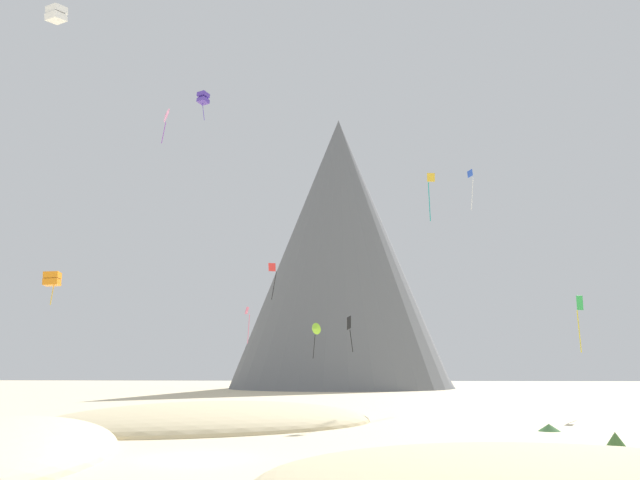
{
  "coord_description": "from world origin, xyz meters",
  "views": [
    {
      "loc": [
        8.07,
        -27.84,
        3.67
      ],
      "look_at": [
        1.66,
        38.87,
        17.28
      ],
      "focal_mm": 36.04,
      "sensor_mm": 36.0,
      "label": 1
    }
  ],
  "objects_px": {
    "kite_pink_high": "(166,115)",
    "bush_ridge_crest": "(322,416)",
    "bush_mid_center": "(297,420)",
    "kite_rainbow_low": "(248,318)",
    "kite_green_low": "(580,313)",
    "bush_low_patch": "(549,427)",
    "kite_white_high": "(56,14)",
    "kite_gold_mid": "(430,187)",
    "kite_red_mid": "(273,272)",
    "kite_blue_high": "(471,181)",
    "kite_indigo_high": "(203,98)",
    "rock_massif": "(345,257)",
    "bush_far_right": "(616,445)",
    "kite_black_low": "(349,326)",
    "kite_lime_low": "(315,329)",
    "kite_orange_low": "(52,279)"
  },
  "relations": [
    {
      "from": "kite_pink_high",
      "to": "bush_ridge_crest",
      "type": "bearing_deg",
      "value": 27.72
    },
    {
      "from": "bush_mid_center",
      "to": "kite_rainbow_low",
      "type": "height_order",
      "value": "kite_rainbow_low"
    },
    {
      "from": "kite_green_low",
      "to": "bush_ridge_crest",
      "type": "bearing_deg",
      "value": -74.97
    },
    {
      "from": "bush_low_patch",
      "to": "bush_ridge_crest",
      "type": "relative_size",
      "value": 0.56
    },
    {
      "from": "kite_white_high",
      "to": "kite_gold_mid",
      "type": "height_order",
      "value": "kite_white_high"
    },
    {
      "from": "kite_white_high",
      "to": "kite_red_mid",
      "type": "xyz_separation_m",
      "value": [
        15.21,
        28.65,
        -19.45
      ]
    },
    {
      "from": "bush_ridge_crest",
      "to": "kite_blue_high",
      "type": "height_order",
      "value": "kite_blue_high"
    },
    {
      "from": "bush_low_patch",
      "to": "kite_green_low",
      "type": "height_order",
      "value": "kite_green_low"
    },
    {
      "from": "kite_blue_high",
      "to": "kite_pink_high",
      "type": "height_order",
      "value": "kite_pink_high"
    },
    {
      "from": "bush_mid_center",
      "to": "kite_indigo_high",
      "type": "height_order",
      "value": "kite_indigo_high"
    },
    {
      "from": "rock_massif",
      "to": "kite_gold_mid",
      "type": "height_order",
      "value": "rock_massif"
    },
    {
      "from": "kite_gold_mid",
      "to": "bush_far_right",
      "type": "bearing_deg",
      "value": 132.79
    },
    {
      "from": "kite_rainbow_low",
      "to": "kite_white_high",
      "type": "relative_size",
      "value": 2.37
    },
    {
      "from": "kite_black_low",
      "to": "kite_pink_high",
      "type": "distance_m",
      "value": 35.13
    },
    {
      "from": "kite_lime_low",
      "to": "kite_orange_low",
      "type": "bearing_deg",
      "value": -98.65
    },
    {
      "from": "kite_indigo_high",
      "to": "kite_gold_mid",
      "type": "distance_m",
      "value": 42.68
    },
    {
      "from": "bush_low_patch",
      "to": "kite_white_high",
      "type": "relative_size",
      "value": 0.72
    },
    {
      "from": "bush_mid_center",
      "to": "kite_red_mid",
      "type": "distance_m",
      "value": 40.25
    },
    {
      "from": "rock_massif",
      "to": "kite_pink_high",
      "type": "relative_size",
      "value": 13.55
    },
    {
      "from": "bush_low_patch",
      "to": "kite_indigo_high",
      "type": "bearing_deg",
      "value": 129.91
    },
    {
      "from": "kite_red_mid",
      "to": "kite_white_high",
      "type": "bearing_deg",
      "value": 134.6
    },
    {
      "from": "kite_pink_high",
      "to": "kite_rainbow_low",
      "type": "bearing_deg",
      "value": 105.27
    },
    {
      "from": "kite_rainbow_low",
      "to": "kite_pink_high",
      "type": "height_order",
      "value": "kite_pink_high"
    },
    {
      "from": "kite_blue_high",
      "to": "kite_black_low",
      "type": "xyz_separation_m",
      "value": [
        -14.29,
        -13.16,
        -18.37
      ]
    },
    {
      "from": "kite_lime_low",
      "to": "kite_rainbow_low",
      "type": "relative_size",
      "value": 0.94
    },
    {
      "from": "kite_blue_high",
      "to": "bush_far_right",
      "type": "bearing_deg",
      "value": -172.96
    },
    {
      "from": "kite_lime_low",
      "to": "kite_indigo_high",
      "type": "height_order",
      "value": "kite_indigo_high"
    },
    {
      "from": "bush_far_right",
      "to": "kite_blue_high",
      "type": "distance_m",
      "value": 53.45
    },
    {
      "from": "kite_green_low",
      "to": "kite_orange_low",
      "type": "distance_m",
      "value": 45.98
    },
    {
      "from": "kite_pink_high",
      "to": "kite_red_mid",
      "type": "xyz_separation_m",
      "value": [
        11.97,
        8.02,
        -18.09
      ]
    },
    {
      "from": "bush_mid_center",
      "to": "kite_red_mid",
      "type": "bearing_deg",
      "value": 102.43
    },
    {
      "from": "kite_black_low",
      "to": "kite_white_high",
      "type": "xyz_separation_m",
      "value": [
        -25.61,
        -13.08,
        27.39
      ]
    },
    {
      "from": "kite_white_high",
      "to": "rock_massif",
      "type": "bearing_deg",
      "value": -81.69
    },
    {
      "from": "rock_massif",
      "to": "kite_indigo_high",
      "type": "relative_size",
      "value": 14.65
    },
    {
      "from": "kite_green_low",
      "to": "kite_white_high",
      "type": "bearing_deg",
      "value": -82.07
    },
    {
      "from": "bush_ridge_crest",
      "to": "kite_green_low",
      "type": "xyz_separation_m",
      "value": [
        21.43,
        5.71,
        8.22
      ]
    },
    {
      "from": "kite_orange_low",
      "to": "kite_white_high",
      "type": "bearing_deg",
      "value": 173.34
    },
    {
      "from": "kite_indigo_high",
      "to": "kite_gold_mid",
      "type": "bearing_deg",
      "value": 169.05
    },
    {
      "from": "bush_far_right",
      "to": "kite_indigo_high",
      "type": "height_order",
      "value": "kite_indigo_high"
    },
    {
      "from": "bush_low_patch",
      "to": "kite_orange_low",
      "type": "distance_m",
      "value": 42.46
    },
    {
      "from": "bush_far_right",
      "to": "kite_white_high",
      "type": "height_order",
      "value": "kite_white_high"
    },
    {
      "from": "kite_indigo_high",
      "to": "kite_white_high",
      "type": "xyz_separation_m",
      "value": [
        -4.0,
        -33.43,
        -6.49
      ]
    },
    {
      "from": "kite_lime_low",
      "to": "kite_gold_mid",
      "type": "relative_size",
      "value": 0.86
    },
    {
      "from": "kite_orange_low",
      "to": "kite_red_mid",
      "type": "relative_size",
      "value": 0.63
    },
    {
      "from": "kite_blue_high",
      "to": "kite_gold_mid",
      "type": "distance_m",
      "value": 17.42
    },
    {
      "from": "kite_blue_high",
      "to": "kite_black_low",
      "type": "height_order",
      "value": "kite_blue_high"
    },
    {
      "from": "kite_blue_high",
      "to": "kite_pink_high",
      "type": "distance_m",
      "value": 37.87
    },
    {
      "from": "bush_far_right",
      "to": "kite_green_low",
      "type": "distance_m",
      "value": 28.83
    },
    {
      "from": "bush_mid_center",
      "to": "kite_white_high",
      "type": "bearing_deg",
      "value": 161.66
    },
    {
      "from": "kite_indigo_high",
      "to": "kite_gold_mid",
      "type": "relative_size",
      "value": 0.86
    }
  ]
}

